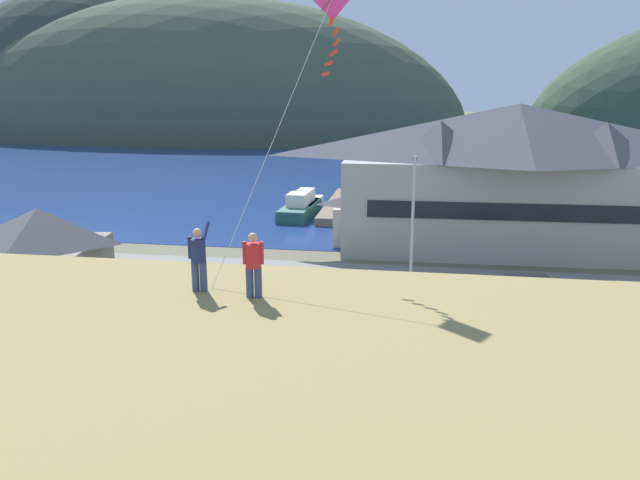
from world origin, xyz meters
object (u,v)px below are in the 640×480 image
Objects in this scene: moored_boat_inner_slip at (299,208)px; flying_kite at (327,15)px; moored_boat_wharfside at (307,204)px; moored_boat_outer_mooring at (381,213)px; parked_car_lone_by_shed at (385,303)px; parked_car_back_row_left at (204,322)px; parked_car_front_row_silver at (530,295)px; parking_light_pole at (413,215)px; person_kite_flyer at (198,257)px; parked_car_mid_row_near at (483,346)px; harbor_lodge at (515,174)px; person_companion at (253,263)px; storage_shed_waterside at (372,215)px; storage_shed_near_lot at (42,253)px; parked_car_corner_spot at (342,353)px; wharf_dock at (345,205)px; parked_car_front_row_end at (179,290)px.

moored_boat_inner_slip is 0.89× the size of flying_kite.
moored_boat_outer_mooring is (7.03, -3.08, 0.00)m from moored_boat_wharfside.
parked_car_back_row_left is (-7.73, -3.69, 0.00)m from parked_car_lone_by_shed.
parked_car_front_row_silver is 7.36m from parking_light_pole.
parked_car_mid_row_near is at bearing 42.85° from person_kite_flyer.
harbor_lodge is 29.77m from person_companion.
flying_kite is at bearing -113.17° from harbor_lodge.
person_companion is at bearing -92.30° from storage_shed_waterside.
person_companion is at bearing -103.08° from parked_car_lone_by_shed.
flying_kite reaches higher than harbor_lodge.
moored_boat_wharfside is at bearing 145.49° from harbor_lodge.
storage_shed_near_lot is (-25.91, -14.58, -2.72)m from harbor_lodge.
storage_shed_waterside reaches higher than parked_car_corner_spot.
storage_shed_near_lot is 3.91× the size of person_companion.
storage_shed_near_lot is at bearing 136.33° from person_kite_flyer.
moored_boat_outer_mooring is at bearing -52.07° from wharf_dock.
parked_car_front_row_end is (-8.67, -15.33, -1.03)m from storage_shed_waterside.
moored_boat_outer_mooring is at bearing 89.49° from flying_kite.
parked_car_mid_row_near is (5.56, -27.65, 0.34)m from moored_boat_outer_mooring.
parked_car_front_row_silver and parked_car_mid_row_near have the same top height.
storage_shed_near_lot is 0.43× the size of wharf_dock.
parked_car_lone_by_shed and parked_car_mid_row_near have the same top height.
storage_shed_near_lot is 19.78m from parking_light_pole.
parking_light_pole is (6.34, -22.82, 3.98)m from wharf_dock.
flying_kite is at bearing 76.83° from person_companion.
parked_car_back_row_left is (-2.54, -31.74, 0.71)m from wharf_dock.
parked_car_lone_by_shed is (-7.93, -15.06, -4.26)m from harbor_lodge.
parked_car_mid_row_near is at bearing 15.78° from parked_car_corner_spot.
parked_car_corner_spot is (0.43, -21.56, -1.03)m from storage_shed_waterside.
storage_shed_near_lot reaches higher than parked_car_lone_by_shed.
storage_shed_waterside is 20.89m from parked_car_mid_row_near.
parked_car_lone_by_shed is 14.08m from person_companion.
harbor_lodge is 5.69× the size of parked_car_lone_by_shed.
moored_boat_outer_mooring is 1.99× the size of parked_car_back_row_left.
parked_car_corner_spot is at bearing -102.76° from parking_light_pole.
moored_boat_wharfside is at bearing 98.12° from person_companion.
moored_boat_inner_slip is 27.81m from parked_car_back_row_left.
moored_boat_wharfside is 33.05m from parked_car_corner_spot.
flying_kite reaches higher than parked_car_back_row_left.
parked_car_lone_by_shed and parked_car_back_row_left have the same top height.
moored_boat_wharfside reaches higher than parked_car_lone_by_shed.
parked_car_front_row_end is (-2.73, 4.01, 0.00)m from parked_car_back_row_left.
moored_boat_inner_slip is (-6.96, 8.44, -1.37)m from storage_shed_waterside.
person_companion reaches higher than parked_car_mid_row_near.
moored_boat_inner_slip is (-7.29, 0.82, 0.00)m from moored_boat_outer_mooring.
flying_kite is (1.19, 5.08, 6.62)m from person_companion.
parked_car_mid_row_near is 10.55m from parking_light_pole.
parked_car_mid_row_near is (12.85, -28.46, 0.34)m from moored_boat_inner_slip.
parked_car_front_row_end is at bearing -111.39° from moored_boat_outer_mooring.
parking_light_pole is (2.52, 11.14, 3.26)m from parked_car_corner_spot.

